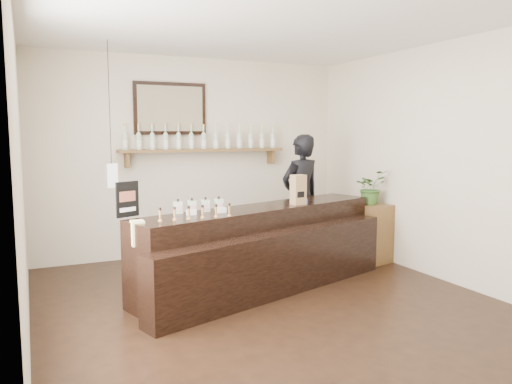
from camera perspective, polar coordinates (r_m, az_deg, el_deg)
The scene contains 10 objects.
ground at distance 5.22m, azimuth 1.77°, elevation -12.76°, with size 5.00×5.00×0.00m, color black.
room_shell at distance 4.92m, azimuth 1.84°, elevation 6.28°, with size 5.00×5.00×5.00m.
back_wall_decor at distance 7.08m, azimuth -7.90°, elevation 6.78°, with size 2.66×0.96×1.69m.
counter at distance 5.69m, azimuth 1.10°, elevation -6.64°, with size 3.26×1.80×1.06m.
promo_sign at distance 5.17m, azimuth -14.49°, elevation -0.81°, with size 0.24×0.12×0.36m.
paper_bag at distance 5.89m, azimuth 4.85°, elevation 0.26°, with size 0.18×0.14×0.35m.
tape_dispenser at distance 5.94m, azimuth 5.28°, elevation -0.98°, with size 0.14×0.06×0.11m.
side_cabinet at distance 6.99m, azimuth 12.82°, elevation -4.55°, with size 0.51×0.62×0.79m.
potted_plant at distance 6.90m, azimuth 12.95°, elevation 0.54°, with size 0.42×0.36×0.46m, color #376126.
shopkeeper at distance 6.91m, azimuth 5.14°, elevation 0.35°, with size 0.71×0.47×1.95m, color black.
Camera 1 is at (-2.20, -4.40, 1.75)m, focal length 35.00 mm.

